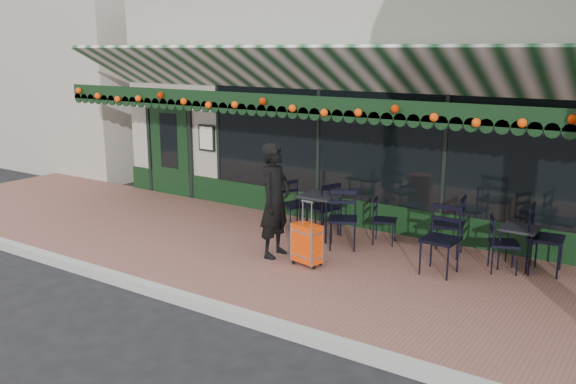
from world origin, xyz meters
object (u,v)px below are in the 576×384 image
Objects in this scene: cafe_table_a at (520,231)px; chair_b_right at (385,221)px; cafe_table_b at (321,199)px; chair_solo at (294,205)px; suitcase at (307,244)px; chair_a_extra at (546,239)px; chair_a_left at (448,225)px; chair_b_left at (322,208)px; woman at (275,201)px; chair_a_right at (504,244)px; chair_b_front at (343,220)px; chair_a_front at (440,240)px.

cafe_table_a is 2.15m from chair_b_right.
chair_solo reaches higher than cafe_table_b.
chair_solo is at bearing 141.65° from suitcase.
chair_a_extra is (0.36, 0.06, -0.07)m from cafe_table_a.
chair_a_left is 1.01× the size of chair_b_left.
cafe_table_a is at bearing -70.04° from woman.
chair_a_extra is (3.55, 0.34, -0.18)m from cafe_table_b.
suitcase is at bearing -114.93° from chair_solo.
chair_a_left is at bearing -59.71° from woman.
chair_a_left is (1.57, 1.63, 0.15)m from suitcase.
chair_b_left reaches higher than chair_a_right.
chair_b_left is (-0.05, 0.15, -0.20)m from cafe_table_b.
chair_b_right is at bearing 85.05° from suitcase.
woman is 1.89× the size of chair_b_front.
chair_b_left reaches higher than cafe_table_a.
cafe_table_a is at bearing -106.99° from chair_b_right.
chair_a_front is at bearing -140.66° from chair_b_right.
chair_solo is at bearing 77.25° from chair_b_right.
chair_a_left is 1.44m from chair_a_extra.
chair_a_extra reaches higher than chair_a_left.
chair_a_front reaches higher than cafe_table_b.
woman is 1.77× the size of chair_a_extra.
suitcase is 1.46m from cafe_table_b.
woman reaches higher than chair_b_right.
chair_a_left is (-1.08, 0.04, -0.09)m from cafe_table_a.
cafe_table_b is (-3.20, -0.29, 0.11)m from cafe_table_a.
cafe_table_b is 0.91× the size of chair_a_right.
cafe_table_a is 0.32m from chair_a_right.
chair_a_front reaches higher than cafe_table_a.
woman reaches higher than chair_b_left.
chair_a_right is 0.88× the size of chair_b_left.
chair_b_left reaches higher than chair_solo.
chair_solo is at bearing 164.82° from cafe_table_b.
chair_b_right is (-1.06, -0.02, -0.10)m from chair_a_left.
suitcase is 1.27× the size of chair_b_right.
cafe_table_b is at bearing 89.04° from chair_b_right.
chair_b_front is (0.65, -0.44, -0.01)m from chair_b_left.
suitcase is 1.31× the size of cafe_table_b.
cafe_table_b is 0.97× the size of chair_b_right.
suitcase is at bearing -103.19° from woman.
cafe_table_a is (2.65, 1.60, 0.24)m from suitcase.
chair_a_front reaches higher than suitcase.
chair_b_right is at bearing 15.72° from cafe_table_b.
cafe_table_a is 0.66× the size of chair_a_left.
chair_a_front reaches higher than chair_a_right.
chair_a_left is (2.21, 1.54, -0.40)m from woman.
cafe_table_b is at bearing 36.35° from chair_b_left.
cafe_table_b is 0.80× the size of chair_b_front.
chair_a_right is (3.05, 0.05, -0.26)m from cafe_table_b.
cafe_table_b is at bearing -90.13° from chair_a_left.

